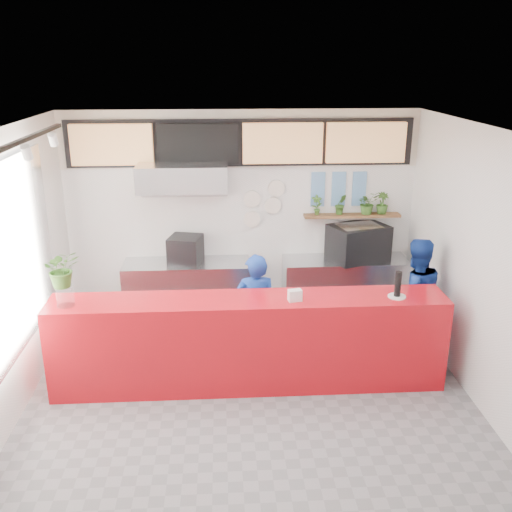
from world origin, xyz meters
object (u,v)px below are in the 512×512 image
(espresso_machine, at_px, (358,242))
(pepper_mill, at_px, (398,284))
(staff_right, at_px, (414,297))
(service_counter, at_px, (249,342))
(panini_oven, at_px, (186,250))
(staff_center, at_px, (255,311))

(espresso_machine, height_order, pepper_mill, pepper_mill)
(pepper_mill, bearing_deg, espresso_machine, 90.34)
(espresso_machine, bearing_deg, staff_right, -89.58)
(service_counter, relative_size, espresso_machine, 5.74)
(staff_right, bearing_deg, pepper_mill, 50.44)
(espresso_machine, bearing_deg, service_counter, -154.44)
(panini_oven, distance_m, pepper_mill, 3.11)
(espresso_machine, relative_size, pepper_mill, 2.68)
(service_counter, bearing_deg, panini_oven, 114.15)
(pepper_mill, bearing_deg, staff_right, 57.17)
(panini_oven, height_order, espresso_machine, espresso_machine)
(staff_right, bearing_deg, service_counter, 10.14)
(service_counter, bearing_deg, staff_center, 77.85)
(service_counter, xyz_separation_m, staff_center, (0.10, 0.48, 0.18))
(espresso_machine, bearing_deg, staff_center, -161.47)
(staff_center, bearing_deg, espresso_machine, -142.17)
(service_counter, height_order, staff_right, staff_right)
(staff_center, height_order, staff_right, staff_right)
(staff_right, distance_m, pepper_mill, 0.97)
(staff_center, xyz_separation_m, staff_right, (2.03, 0.17, 0.05))
(staff_center, height_order, pepper_mill, staff_center)
(panini_oven, xyz_separation_m, staff_right, (2.94, -1.15, -0.31))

